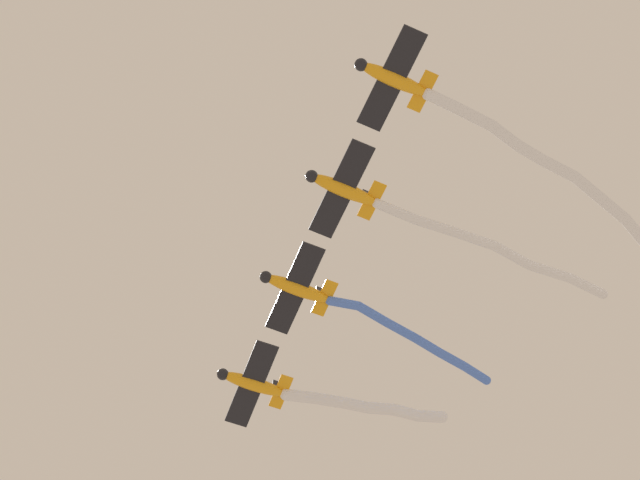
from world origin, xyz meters
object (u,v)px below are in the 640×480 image
at_px(airplane_slot, 392,78).
at_px(airplane_right_wing, 342,189).
at_px(airplane_lead, 252,383).
at_px(airplane_left_wing, 296,288).

bearing_deg(airplane_slot, airplane_right_wing, -91.60).
relative_size(airplane_lead, airplane_right_wing, 1.00).
distance_m(airplane_left_wing, airplane_slot, 17.78).
height_order(airplane_lead, airplane_right_wing, same).
xyz_separation_m(airplane_left_wing, airplane_slot, (-4.10, 17.30, 0.00)).
bearing_deg(airplane_slot, airplane_lead, -91.60).
xyz_separation_m(airplane_lead, airplane_slot, (-6.14, 25.95, 0.30)).
bearing_deg(airplane_lead, airplane_slot, 92.32).
relative_size(airplane_left_wing, airplane_slot, 1.00).
height_order(airplane_left_wing, airplane_slot, same).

